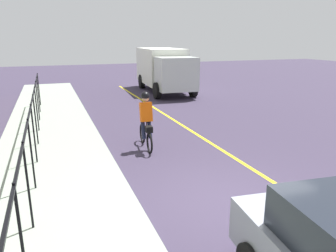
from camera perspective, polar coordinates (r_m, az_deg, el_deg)
The scene contains 6 objects.
ground_plane at distance 7.09m, azimuth 10.25°, elevation -13.30°, with size 80.00×80.00×0.00m, color #362E42.
lane_line_centre at distance 7.96m, azimuth 20.39°, elevation -10.71°, with size 36.00×0.12×0.01m, color yellow.
sidewalk at distance 6.24m, azimuth -19.19°, elevation -17.50°, with size 40.00×3.20×0.15m, color gray.
iron_fence at distance 6.64m, azimuth -23.89°, elevation -4.03°, with size 21.54×0.04×1.60m.
cyclist_lead at distance 9.90m, azimuth -3.98°, elevation 0.92°, with size 1.71×0.38×1.83m.
box_truck_background at distance 21.11m, azimuth -0.75°, elevation 10.39°, with size 6.86×2.92×2.78m.
Camera 1 is at (-5.29, 3.30, 3.37)m, focal length 33.91 mm.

